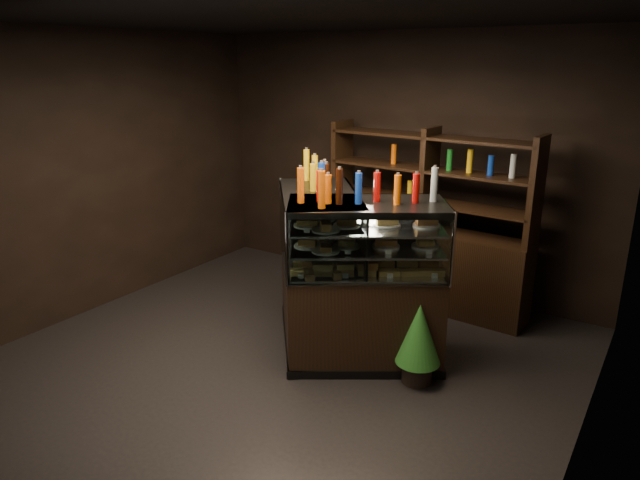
# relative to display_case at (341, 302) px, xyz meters

# --- Properties ---
(ground) EXTENTS (5.00, 5.00, 0.00)m
(ground) POSITION_rel_display_case_xyz_m (-0.33, -0.57, -0.51)
(ground) COLOR black
(ground) RESTS_ON ground
(room_shell) EXTENTS (5.02, 5.02, 3.01)m
(room_shell) POSITION_rel_display_case_xyz_m (-0.33, -0.57, 1.43)
(room_shell) COLOR black
(room_shell) RESTS_ON ground
(display_case) EXTENTS (2.03, 1.53, 1.52)m
(display_case) POSITION_rel_display_case_xyz_m (0.00, 0.00, 0.00)
(display_case) COLOR black
(display_case) RESTS_ON ground
(food_display) EXTENTS (1.62, 1.09, 0.47)m
(food_display) POSITION_rel_display_case_xyz_m (-0.00, -0.01, 0.63)
(food_display) COLOR #C57746
(food_display) RESTS_ON display_case
(bottles_top) EXTENTS (1.44, 0.95, 0.30)m
(bottles_top) POSITION_rel_display_case_xyz_m (0.00, 0.00, 1.15)
(bottles_top) COLOR black
(bottles_top) RESTS_ON display_case
(potted_conifer) EXTENTS (0.39, 0.39, 0.83)m
(potted_conifer) POSITION_rel_display_case_xyz_m (0.84, -0.12, -0.03)
(potted_conifer) COLOR black
(potted_conifer) RESTS_ON ground
(back_shelving) EXTENTS (2.35, 0.56, 2.00)m
(back_shelving) POSITION_rel_display_case_xyz_m (0.20, 1.48, 0.10)
(back_shelving) COLOR black
(back_shelving) RESTS_ON ground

